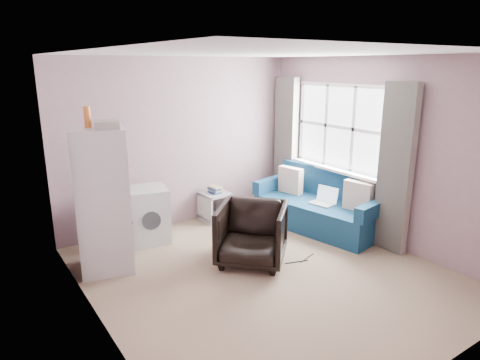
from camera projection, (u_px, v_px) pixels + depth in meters
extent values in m
cube|color=#91795F|center=(265.00, 274.00, 5.06)|extent=(3.80, 4.20, 0.02)
cube|color=silver|center=(269.00, 52.00, 4.40)|extent=(3.80, 4.20, 0.02)
cube|color=gray|center=(181.00, 143.00, 6.42)|extent=(3.80, 0.02, 2.50)
cube|color=gray|center=(447.00, 230.00, 3.05)|extent=(3.80, 0.02, 2.50)
cube|color=gray|center=(92.00, 201.00, 3.70)|extent=(0.02, 4.20, 2.50)
cube|color=gray|center=(379.00, 151.00, 5.77)|extent=(0.02, 4.20, 2.50)
cube|color=white|center=(340.00, 127.00, 6.25)|extent=(0.01, 1.60, 1.20)
imported|color=black|center=(252.00, 231.00, 5.24)|extent=(1.09, 1.10, 0.82)
cube|color=#B8B8B8|center=(102.00, 201.00, 4.97)|extent=(0.71, 0.71, 1.71)
cube|color=#333438|center=(130.00, 216.00, 5.12)|extent=(0.15, 0.53, 0.02)
cube|color=#333438|center=(126.00, 172.00, 5.19)|extent=(0.03, 0.03, 0.49)
cube|color=silver|center=(127.00, 171.00, 4.95)|extent=(0.11, 0.40, 0.59)
cylinder|color=#CC6A28|center=(87.00, 117.00, 4.73)|extent=(0.10, 0.10, 0.23)
cube|color=#9A9A91|center=(107.00, 124.00, 4.68)|extent=(0.32, 0.35, 0.09)
cube|color=#B8B8B8|center=(148.00, 215.00, 5.91)|extent=(0.64, 0.64, 0.76)
cube|color=#333438|center=(146.00, 190.00, 5.80)|extent=(0.59, 0.58, 0.04)
cylinder|color=#333438|center=(151.00, 221.00, 5.66)|extent=(0.25, 0.07, 0.25)
cube|color=#959592|center=(215.00, 194.00, 6.68)|extent=(0.42, 0.42, 0.04)
cube|color=#959592|center=(215.00, 217.00, 6.78)|extent=(0.42, 0.42, 0.04)
cube|color=#959592|center=(205.00, 209.00, 6.62)|extent=(0.05, 0.41, 0.45)
cube|color=#959592|center=(225.00, 204.00, 6.84)|extent=(0.05, 0.41, 0.45)
cube|color=navy|center=(215.00, 192.00, 6.67)|extent=(0.14, 0.20, 0.03)
cube|color=#988D65|center=(215.00, 190.00, 6.67)|extent=(0.16, 0.21, 0.03)
cube|color=navy|center=(214.00, 189.00, 6.65)|extent=(0.14, 0.20, 0.03)
cube|color=#988D65|center=(215.00, 187.00, 6.65)|extent=(0.16, 0.22, 0.03)
cube|color=navy|center=(319.00, 215.00, 6.42)|extent=(1.21, 1.98, 0.41)
cube|color=navy|center=(333.00, 183.00, 6.54)|extent=(0.53, 1.85, 0.45)
cube|color=navy|center=(375.00, 209.00, 5.73)|extent=(0.89, 0.31, 0.21)
cube|color=navy|center=(274.00, 183.00, 6.95)|extent=(0.89, 0.31, 0.21)
cube|color=beige|center=(358.00, 196.00, 5.94)|extent=(0.20, 0.43, 0.41)
cube|color=beige|center=(291.00, 180.00, 6.76)|extent=(0.20, 0.43, 0.41)
cube|color=#959592|center=(322.00, 204.00, 6.24)|extent=(0.30, 0.38, 0.02)
cube|color=silver|center=(328.00, 194.00, 6.30)|extent=(0.12, 0.34, 0.22)
cube|color=white|center=(334.00, 169.00, 6.38)|extent=(0.14, 1.70, 0.04)
cube|color=white|center=(337.00, 167.00, 6.40)|extent=(0.02, 1.68, 0.05)
cube|color=white|center=(339.00, 127.00, 6.24)|extent=(0.02, 1.68, 0.05)
cube|color=white|center=(342.00, 85.00, 6.08)|extent=(0.02, 1.68, 0.05)
cube|color=white|center=(385.00, 134.00, 5.60)|extent=(0.02, 0.05, 1.20)
cube|color=white|center=(353.00, 129.00, 6.03)|extent=(0.02, 0.05, 1.20)
cube|color=white|center=(326.00, 125.00, 6.45)|extent=(0.02, 0.05, 1.20)
cube|color=white|center=(302.00, 121.00, 6.88)|extent=(0.02, 0.05, 1.20)
cube|color=beige|center=(396.00, 169.00, 5.44)|extent=(0.12, 0.46, 2.18)
cube|color=beige|center=(286.00, 144.00, 7.16)|extent=(0.12, 0.46, 2.18)
cylinder|color=black|center=(307.00, 258.00, 5.44)|extent=(0.30, 0.11, 0.01)
cylinder|color=black|center=(297.00, 262.00, 5.33)|extent=(0.30, 0.10, 0.01)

